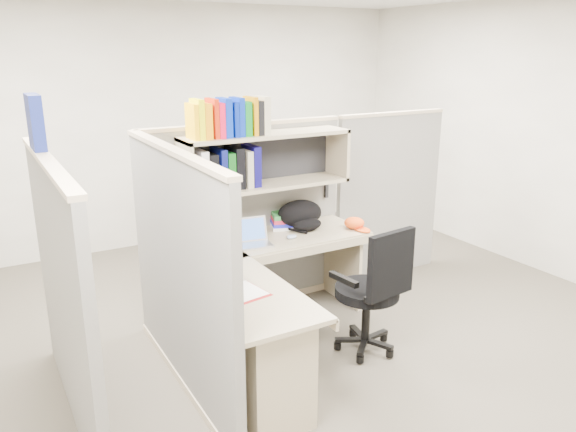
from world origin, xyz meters
TOP-DOWN VIEW (x-y plane):
  - ground at (0.00, 0.00)m, footprint 6.00×6.00m
  - room_shell at (0.00, 0.00)m, footprint 6.00×6.00m
  - cubicle at (-0.37, 0.45)m, footprint 3.79×1.84m
  - desk at (-0.41, -0.29)m, footprint 1.74×1.75m
  - laptop at (-0.15, 0.47)m, footprint 0.34×0.34m
  - backpack at (0.41, 0.65)m, footprint 0.44×0.36m
  - orange_cap at (0.80, 0.44)m, footprint 0.21×0.23m
  - snack_canister at (-0.55, -0.05)m, footprint 0.11×0.11m
  - tissue_box at (-0.77, -0.41)m, footprint 0.14×0.14m
  - mouse at (0.20, 0.47)m, footprint 0.09×0.07m
  - paper_cup at (0.03, 0.68)m, footprint 0.09×0.09m
  - book_stack at (0.28, 0.78)m, footprint 0.26×0.30m
  - loose_paper at (-0.57, -0.27)m, footprint 0.24×0.30m
  - task_chair at (0.44, -0.27)m, footprint 0.55×0.51m

SIDE VIEW (x-z plane):
  - ground at x=0.00m, z-range 0.00..0.00m
  - task_chair at x=0.44m, z-range -0.15..0.86m
  - desk at x=-0.41m, z-range 0.07..0.80m
  - loose_paper at x=-0.57m, z-range 0.73..0.73m
  - mouse at x=0.20m, z-range 0.73..0.76m
  - orange_cap at x=0.80m, z-range 0.73..0.82m
  - paper_cup at x=0.03m, z-range 0.73..0.83m
  - snack_canister at x=-0.55m, z-range 0.73..0.84m
  - book_stack at x=0.28m, z-range 0.73..0.85m
  - tissue_box at x=-0.77m, z-range 0.73..0.92m
  - laptop at x=-0.15m, z-range 0.73..0.94m
  - backpack at x=0.41m, z-range 0.73..0.97m
  - cubicle at x=-0.37m, z-range -0.07..1.88m
  - room_shell at x=0.00m, z-range -1.38..4.62m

